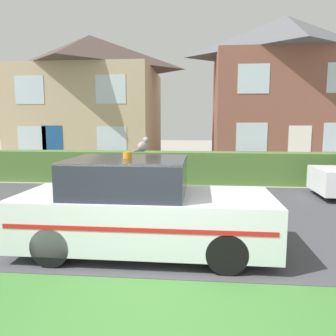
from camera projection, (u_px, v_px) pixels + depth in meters
ground_plane at (153, 315)px, 3.77m from camera, size 80.00×80.00×0.00m
road_strip at (177, 213)px, 8.07m from camera, size 28.00×6.99×0.01m
lawn_verge at (149, 329)px, 3.52m from camera, size 28.00×2.24×0.01m
garden_hedge at (174, 167)px, 12.17m from camera, size 14.77×0.89×1.16m
police_car at (141, 208)px, 5.59m from camera, size 4.29×1.76×1.71m
cat at (143, 145)px, 5.52m from camera, size 0.26×0.24×0.26m
house_left at (91, 99)px, 18.12m from camera, size 7.39×6.45×6.94m
house_right at (283, 91)px, 17.03m from camera, size 7.35×5.47×7.62m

